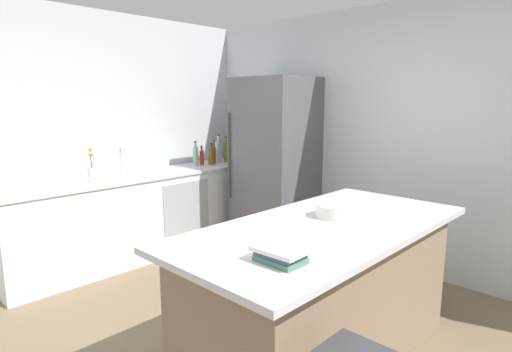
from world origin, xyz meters
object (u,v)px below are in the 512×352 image
olive_oil_bottle (226,152)px  hot_sauce_bottle (202,157)px  gin_bottle (196,156)px  mixing_bowl (334,211)px  wine_bottle (231,149)px  vinegar_bottle (214,154)px  whiskey_bottle (212,156)px  flower_vase (92,172)px  soda_bottle (219,151)px  sink_faucet (121,161)px  kitchen_island (323,291)px  cookbook_stack (280,254)px  refrigerator (275,164)px

olive_oil_bottle → hot_sauce_bottle: size_ratio=1.39×
gin_bottle → mixing_bowl: gin_bottle is taller
wine_bottle → hot_sauce_bottle: wine_bottle is taller
vinegar_bottle → mixing_bowl: 2.74m
olive_oil_bottle → whiskey_bottle: size_ratio=1.23×
flower_vase → vinegar_bottle: size_ratio=1.16×
soda_bottle → hot_sauce_bottle: (0.02, -0.29, -0.05)m
soda_bottle → gin_bottle: soda_bottle is taller
sink_faucet → wine_bottle: wine_bottle is taller
whiskey_bottle → hot_sauce_bottle: (-0.08, -0.09, -0.01)m
kitchen_island → sink_faucet: sink_faucet is taller
flower_vase → gin_bottle: flower_vase is taller
sink_faucet → olive_oil_bottle: 1.45m
flower_vase → mixing_bowl: size_ratio=1.30×
sink_faucet → mixing_bowl: 2.52m
hot_sauce_bottle → gin_bottle: bearing=-90.9°
flower_vase → olive_oil_bottle: (-0.07, 1.81, 0.03)m
whiskey_bottle → mixing_bowl: 2.62m
sink_faucet → cookbook_stack: size_ratio=1.15×
whiskey_bottle → mixing_bowl: (2.43, -0.99, -0.05)m
olive_oil_bottle → flower_vase: bearing=-87.8°
hot_sauce_bottle → cookbook_stack: bearing=-32.3°
refrigerator → cookbook_stack: refrigerator is taller
flower_vase → olive_oil_bottle: 1.82m
olive_oil_bottle → cookbook_stack: size_ratio=1.23×
wine_bottle → whiskey_bottle: size_ratio=1.40×
soda_bottle → vinegar_bottle: (0.02, -0.10, -0.04)m
flower_vase → cookbook_stack: 2.70m
soda_bottle → hot_sauce_bottle: bearing=-85.5°
vinegar_bottle → whiskey_bottle: 0.13m
mixing_bowl → wine_bottle: bearing=151.2°
olive_oil_bottle → gin_bottle: olive_oil_bottle is taller
kitchen_island → wine_bottle: (-2.55, 1.56, 0.59)m
cookbook_stack → mixing_bowl: bearing=106.9°
whiskey_bottle → mixing_bowl: whiskey_bottle is taller
soda_bottle → vinegar_bottle: 0.10m
refrigerator → gin_bottle: (-0.91, -0.41, 0.06)m
sink_faucet → soda_bottle: 1.36m
whiskey_bottle → gin_bottle: bearing=-113.4°
olive_oil_bottle → hot_sauce_bottle: 0.39m
whiskey_bottle → mixing_bowl: bearing=-22.1°
refrigerator → gin_bottle: bearing=-155.7°
flower_vase → cookbook_stack: flower_vase is taller
vinegar_bottle → olive_oil_bottle: bearing=83.0°
wine_bottle → olive_oil_bottle: wine_bottle is taller
wine_bottle → cookbook_stack: wine_bottle is taller
wine_bottle → mixing_bowl: 2.85m
vinegar_bottle → cookbook_stack: 3.39m
wine_bottle → vinegar_bottle: 0.28m
whiskey_bottle → wine_bottle: bearing=98.9°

